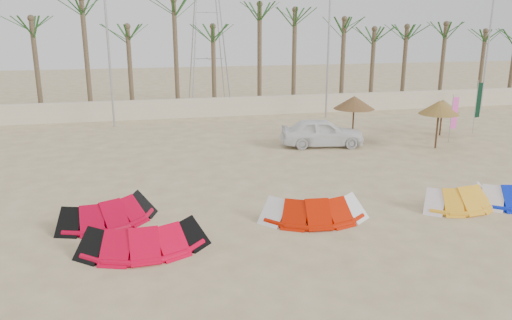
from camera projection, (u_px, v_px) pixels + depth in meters
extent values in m
plane|color=beige|center=(303.00, 263.00, 13.72)|extent=(120.00, 120.00, 0.00)
cube|color=beige|center=(206.00, 107.00, 34.22)|extent=(60.00, 0.30, 1.30)
cylinder|color=brown|center=(144.00, 68.00, 34.09)|extent=(0.32, 0.32, 6.50)
ellipsoid|color=#194719|center=(141.00, 19.00, 33.21)|extent=(4.00, 4.00, 2.40)
cylinder|color=brown|center=(285.00, 66.00, 36.17)|extent=(0.32, 0.32, 6.50)
ellipsoid|color=#194719|center=(285.00, 19.00, 35.29)|extent=(4.00, 4.00, 2.40)
cylinder|color=brown|center=(410.00, 63.00, 38.25)|extent=(0.32, 0.32, 6.50)
ellipsoid|color=#194719|center=(414.00, 19.00, 37.37)|extent=(4.00, 4.00, 2.40)
cylinder|color=brown|center=(501.00, 61.00, 39.91)|extent=(0.32, 0.32, 6.50)
ellipsoid|color=#194719|center=(507.00, 19.00, 39.03)|extent=(4.00, 4.00, 2.40)
cylinder|color=#A5A8AD|center=(108.00, 36.00, 29.78)|extent=(0.14, 0.14, 11.00)
cylinder|color=#A5A8AD|center=(329.00, 35.00, 32.69)|extent=(0.14, 0.14, 11.00)
cylinder|color=#A5A8AD|center=(489.00, 34.00, 35.18)|extent=(0.14, 0.14, 11.00)
cylinder|color=#B40020|center=(109.00, 221.00, 16.33)|extent=(2.74, 1.49, 0.20)
cube|color=black|center=(66.00, 219.00, 16.11)|extent=(1.03, 1.25, 0.40)
cube|color=black|center=(150.00, 212.00, 16.66)|extent=(1.03, 1.25, 0.40)
cylinder|color=red|center=(144.00, 248.00, 14.38)|extent=(3.34, 0.42, 0.20)
cube|color=black|center=(90.00, 247.00, 14.12)|extent=(0.67, 1.14, 0.40)
cube|color=black|center=(196.00, 237.00, 14.75)|extent=(0.67, 1.14, 0.40)
cylinder|color=#BF1500|center=(314.00, 218.00, 16.60)|extent=(3.23, 0.49, 0.20)
cube|color=white|center=(271.00, 216.00, 16.35)|extent=(0.70, 1.15, 0.40)
cube|color=white|center=(354.00, 209.00, 16.96)|extent=(0.70, 1.15, 0.40)
cylinder|color=#FFAD21|center=(461.00, 206.00, 17.61)|extent=(2.59, 0.51, 0.20)
cube|color=silver|center=(430.00, 204.00, 17.42)|extent=(0.73, 1.16, 0.40)
cube|color=silver|center=(488.00, 199.00, 17.91)|extent=(0.73, 1.16, 0.40)
cube|color=white|center=(486.00, 200.00, 17.85)|extent=(0.74, 1.17, 0.40)
cylinder|color=#4C331E|center=(353.00, 120.00, 27.23)|extent=(0.10, 0.10, 2.39)
cone|color=brown|center=(354.00, 102.00, 26.98)|extent=(2.23, 2.23, 0.70)
cylinder|color=#4C331E|center=(437.00, 126.00, 25.68)|extent=(0.10, 0.10, 2.39)
cone|color=olive|center=(439.00, 107.00, 25.43)|extent=(2.04, 2.04, 0.70)
cylinder|color=#4C331E|center=(441.00, 118.00, 28.61)|extent=(0.10, 0.10, 1.99)
cone|color=olive|center=(443.00, 106.00, 28.41)|extent=(1.95, 1.95, 0.70)
cylinder|color=#A5A8AD|center=(451.00, 119.00, 26.76)|extent=(0.04, 0.04, 2.63)
cube|color=#FD4DC4|center=(455.00, 113.00, 26.72)|extent=(0.42, 0.10, 1.71)
cylinder|color=#A5A8AD|center=(475.00, 107.00, 29.02)|extent=(0.04, 0.04, 3.12)
cube|color=black|center=(480.00, 100.00, 28.96)|extent=(0.41, 0.14, 2.03)
imported|color=white|center=(322.00, 132.00, 26.25)|extent=(4.55, 2.40, 1.47)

